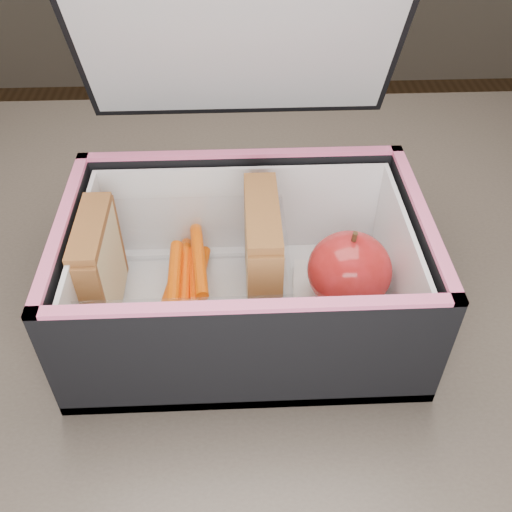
{
  "coord_description": "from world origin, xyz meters",
  "views": [
    {
      "loc": [
        -0.07,
        -0.38,
        1.14
      ],
      "look_at": [
        -0.05,
        -0.02,
        0.81
      ],
      "focal_mm": 40.0,
      "sensor_mm": 36.0,
      "label": 1
    }
  ],
  "objects": [
    {
      "name": "carrot_sticks",
      "position": [
        -0.11,
        -0.02,
        0.78
      ],
      "size": [
        0.05,
        0.15,
        0.03
      ],
      "color": "#FF4000",
      "rests_on": "plastic_tub"
    },
    {
      "name": "lunch_bag",
      "position": [
        -0.06,
        -0.02,
        0.81
      ],
      "size": [
        0.29,
        0.28,
        0.28
      ],
      "color": "black",
      "rests_on": "kitchen_table"
    },
    {
      "name": "plastic_tub",
      "position": [
        -0.11,
        -0.03,
        0.8
      ],
      "size": [
        0.18,
        0.13,
        0.07
      ],
      "primitive_type": null,
      "color": "white",
      "rests_on": "lunch_bag"
    },
    {
      "name": "paper_napkin",
      "position": [
        0.02,
        -0.03,
        0.77
      ],
      "size": [
        0.09,
        0.09,
        0.01
      ],
      "primitive_type": "cube",
      "rotation": [
        0.0,
        0.0,
        -0.12
      ],
      "color": "white",
      "rests_on": "lunch_bag"
    },
    {
      "name": "red_apple",
      "position": [
        0.03,
        -0.03,
        0.81
      ],
      "size": [
        0.07,
        0.07,
        0.08
      ],
      "rotation": [
        0.0,
        0.0,
        0.0
      ],
      "color": "#9B140F",
      "rests_on": "paper_napkin"
    },
    {
      "name": "sandwich_right",
      "position": [
        -0.05,
        -0.03,
        0.82
      ],
      "size": [
        0.03,
        0.1,
        0.11
      ],
      "color": "tan",
      "rests_on": "plastic_tub"
    },
    {
      "name": "kitchen_table",
      "position": [
        0.0,
        0.0,
        0.66
      ],
      "size": [
        1.2,
        0.8,
        0.75
      ],
      "color": "brown",
      "rests_on": "ground"
    },
    {
      "name": "sandwich_left",
      "position": [
        -0.18,
        -0.03,
        0.81
      ],
      "size": [
        0.02,
        0.08,
        0.09
      ],
      "color": "tan",
      "rests_on": "plastic_tub"
    }
  ]
}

